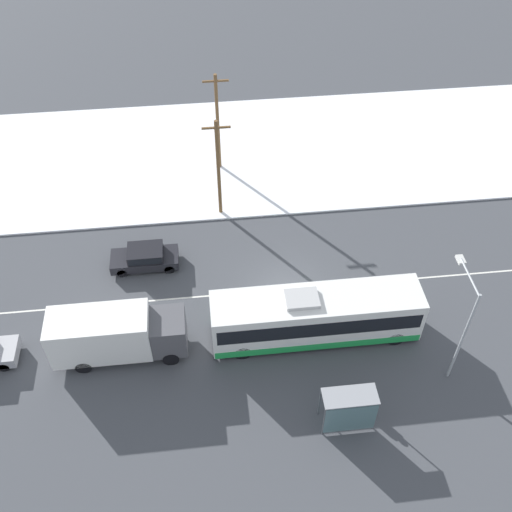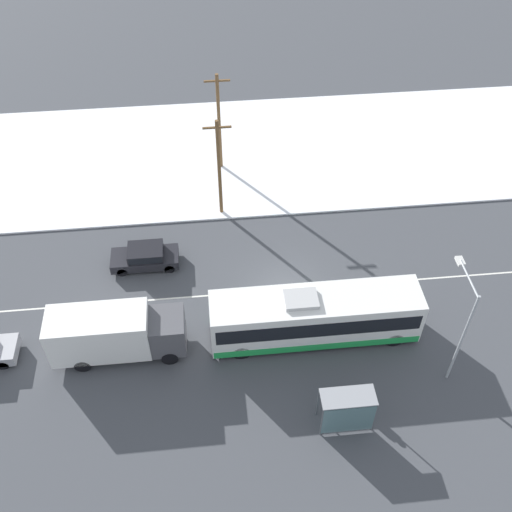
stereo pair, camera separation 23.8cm
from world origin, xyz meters
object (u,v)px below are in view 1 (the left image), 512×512
utility_pole_roadside (218,168)px  city_bus (316,316)px  sedan_car (145,257)px  utility_pole_snowlot (218,121)px  box_truck (115,334)px  bus_shelter (350,409)px  streetlamp (463,317)px  pedestrian_at_stop (360,393)px

utility_pole_roadside → city_bus: bearing=-67.6°
sedan_car → utility_pole_snowlot: bearing=-118.9°
sedan_car → utility_pole_snowlot: (5.38, 9.76, 3.25)m
box_truck → bus_shelter: bearing=-26.5°
city_bus → bus_shelter: 5.91m
city_bus → sedan_car: (-9.66, 6.58, -0.86)m
box_truck → streetlamp: streetlamp is taller
utility_pole_roadside → utility_pole_snowlot: (0.30, 5.23, 0.12)m
city_bus → utility_pole_roadside: bearing=112.4°
streetlamp → utility_pole_snowlot: bearing=119.7°
sedan_car → utility_pole_roadside: (5.07, 4.53, 3.14)m
sedan_car → streetlamp: (16.38, -9.53, 3.54)m
pedestrian_at_stop → bus_shelter: (-0.85, -1.21, 0.64)m
box_truck → streetlamp: bearing=-9.2°
box_truck → pedestrian_at_stop: bearing=-20.2°
box_truck → pedestrian_at_stop: size_ratio=4.34×
sedan_car → bus_shelter: (10.27, -12.46, 0.89)m
streetlamp → utility_pole_roadside: 18.04m
sedan_car → pedestrian_at_stop: bearing=134.7°
city_bus → utility_pole_snowlot: 17.06m
city_bus → box_truck: city_bus is taller
box_truck → streetlamp: size_ratio=1.08×
streetlamp → utility_pole_roadside: utility_pole_roadside is taller
city_bus → bus_shelter: (0.62, -5.88, 0.03)m
sedan_car → bus_shelter: size_ratio=1.57×
utility_pole_roadside → pedestrian_at_stop: bearing=-69.0°
box_truck → pedestrian_at_stop: box_truck is taller
bus_shelter → streetlamp: streetlamp is taller
box_truck → utility_pole_roadside: size_ratio=0.97×
streetlamp → utility_pole_snowlot: 22.21m
city_bus → utility_pole_roadside: utility_pole_roadside is taller
city_bus → streetlamp: bearing=-23.7°
streetlamp → utility_pole_roadside: (-11.30, 14.06, -0.41)m
box_truck → bus_shelter: size_ratio=2.69×
city_bus → pedestrian_at_stop: city_bus is taller
city_bus → utility_pole_roadside: size_ratio=1.56×
bus_shelter → sedan_car: bearing=129.5°
pedestrian_at_stop → sedan_car: bearing=134.7°
pedestrian_at_stop → utility_pole_snowlot: bearing=105.3°
streetlamp → sedan_car: bearing=149.8°
sedan_car → pedestrian_at_stop: (11.13, -11.25, 0.24)m
bus_shelter → city_bus: bearing=96.0°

